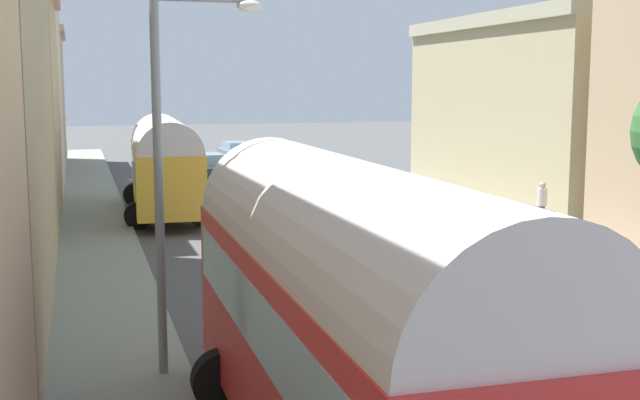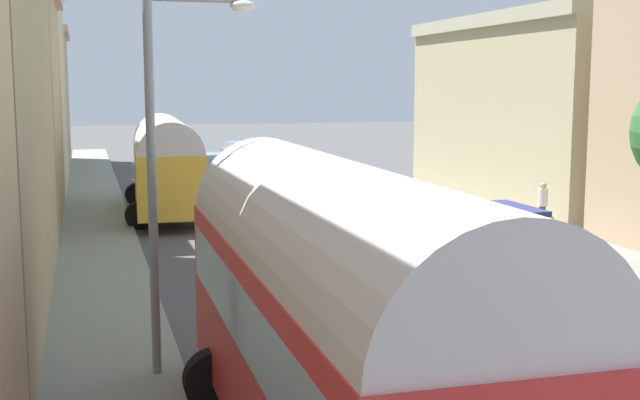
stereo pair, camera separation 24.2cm
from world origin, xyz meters
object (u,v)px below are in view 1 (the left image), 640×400
object	(u,v)px
parked_bus_0	(348,309)
pedestrian_0	(542,204)
cargo_truck_0	(457,243)
car_4	(276,233)
car_1	(255,167)
streetlamp_near	(173,153)
parked_bus_1	(164,162)
car_0	(295,185)
car_5	(207,170)
car_2	(236,155)

from	to	relation	value
parked_bus_0	pedestrian_0	distance (m)	19.74
cargo_truck_0	car_4	size ratio (longest dim) A/B	1.82
car_1	streetlamp_near	world-z (taller)	streetlamp_near
parked_bus_1	pedestrian_0	bearing A→B (deg)	-33.09
car_0	car_5	world-z (taller)	car_5
parked_bus_1	cargo_truck_0	xyz separation A→B (m)	(5.82, -14.35, -0.93)
car_0	car_2	distance (m)	16.54
parked_bus_0	car_5	size ratio (longest dim) A/B	2.31
parked_bus_0	car_4	world-z (taller)	parked_bus_0
cargo_truck_0	streetlamp_near	size ratio (longest dim) A/B	1.12
car_5	car_1	bearing A→B (deg)	30.36
cargo_truck_0	streetlamp_near	xyz separation A→B (m)	(-7.55, -4.40, 2.80)
parked_bus_0	car_2	size ratio (longest dim) A/B	2.12
parked_bus_0	streetlamp_near	xyz separation A→B (m)	(-1.64, 4.60, 1.66)
pedestrian_0	streetlamp_near	xyz separation A→B (m)	(-13.89, -10.82, 2.96)
car_1	car_4	size ratio (longest dim) A/B	1.04
parked_bus_1	car_4	xyz separation A→B (m)	(2.38, -9.01, -1.44)
cargo_truck_0	car_0	bearing A→B (deg)	89.94
car_1	car_4	world-z (taller)	car_1
parked_bus_1	car_2	world-z (taller)	parked_bus_1
cargo_truck_0	car_2	distance (m)	32.84
car_1	pedestrian_0	bearing A→B (deg)	-71.56
parked_bus_0	streetlamp_near	bearing A→B (deg)	109.57
pedestrian_0	streetlamp_near	bearing A→B (deg)	-142.07
car_2	streetlamp_near	bearing A→B (deg)	-102.23
car_0	car_2	size ratio (longest dim) A/B	0.98
parked_bus_1	car_0	xyz separation A→B (m)	(5.84, 1.96, -1.37)
car_2	car_0	bearing A→B (deg)	-91.75
cargo_truck_0	car_0	xyz separation A→B (m)	(0.02, 16.31, -0.44)
cargo_truck_0	streetlamp_near	distance (m)	9.17
car_4	car_0	bearing A→B (deg)	72.52
cargo_truck_0	car_2	world-z (taller)	cargo_truck_0
cargo_truck_0	car_5	world-z (taller)	cargo_truck_0
streetlamp_near	car_2	bearing A→B (deg)	77.77
car_0	car_4	xyz separation A→B (m)	(-3.46, -10.98, -0.06)
car_0	car_5	distance (m)	7.60
parked_bus_1	streetlamp_near	bearing A→B (deg)	-95.25
parked_bus_0	streetlamp_near	distance (m)	5.16
cargo_truck_0	car_2	bearing A→B (deg)	89.09
parked_bus_1	car_5	size ratio (longest dim) A/B	2.35
car_1	parked_bus_1	bearing A→B (deg)	-118.99
car_4	car_5	world-z (taller)	car_5
cargo_truck_0	parked_bus_0	bearing A→B (deg)	-123.29
car_1	streetlamp_near	bearing A→B (deg)	-104.58
car_2	car_5	world-z (taller)	car_5
car_1	parked_bus_0	bearing A→B (deg)	-100.03
pedestrian_0	streetlamp_near	world-z (taller)	streetlamp_near
pedestrian_0	cargo_truck_0	bearing A→B (deg)	-134.62
car_0	car_1	size ratio (longest dim) A/B	1.02
car_2	car_4	bearing A→B (deg)	-98.20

